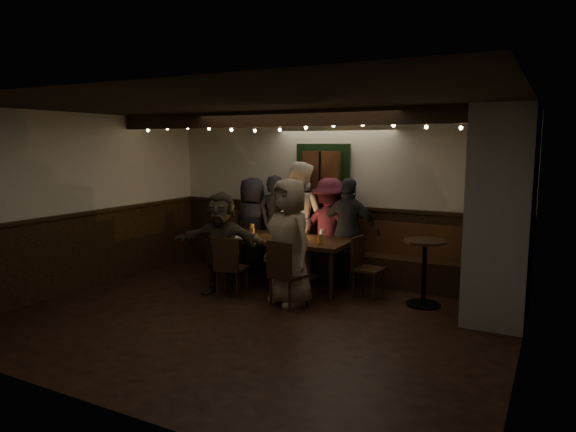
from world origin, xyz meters
The scene contains 13 objects.
room centered at (1.07, 1.42, 1.07)m, with size 6.02×5.01×2.62m.
dining_table centered at (-0.40, 1.40, 0.68)m, with size 2.10×0.90×0.91m.
chair_near_left centered at (-0.79, 0.56, 0.48)m, with size 0.43×0.43×0.86m.
chair_near_right centered at (0.14, 0.47, 0.51)m, with size 0.48×0.48×0.90m.
chair_end centered at (0.86, 1.51, 0.48)m, with size 0.42×0.42×0.85m.
high_top centered at (1.73, 1.45, 0.56)m, with size 0.56×0.56×0.89m.
person_a centered at (-1.33, 2.05, 0.79)m, with size 0.77×0.50×1.59m, color black.
person_b centered at (-0.91, 2.09, 0.82)m, with size 0.60×0.39×1.64m, color black.
person_c centered at (-0.44, 2.06, 0.93)m, with size 0.91×0.71×1.87m, color beige.
person_d centered at (0.07, 2.12, 0.81)m, with size 1.05×0.60×1.62m, color #441523.
person_e centered at (0.44, 2.03, 0.82)m, with size 0.96×0.40×1.63m, color #25252B.
person_f centered at (-0.95, 0.61, 0.74)m, with size 1.37×0.44×1.48m, color #312B20.
person_g centered at (0.11, 0.67, 0.85)m, with size 0.83×0.54×1.70m, color #806D59.
Camera 1 is at (3.26, -5.28, 2.15)m, focal length 32.00 mm.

